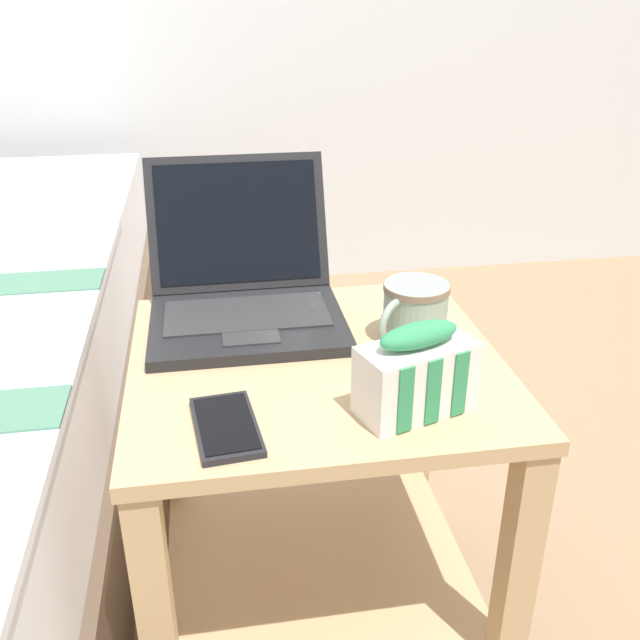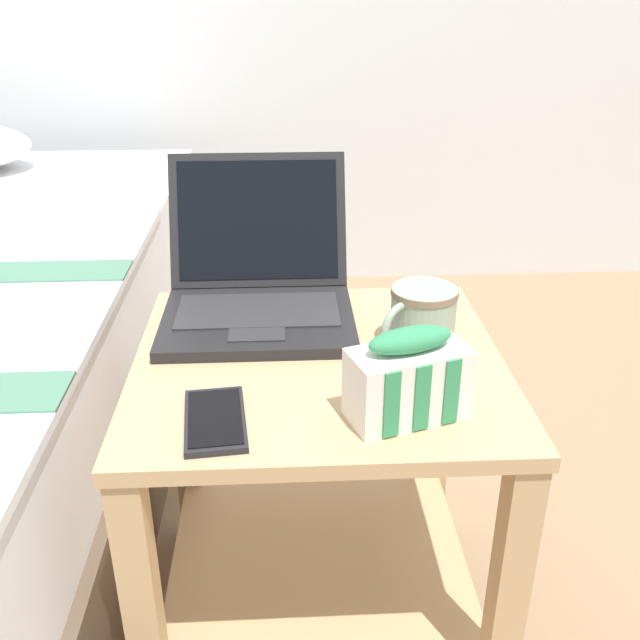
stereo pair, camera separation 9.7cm
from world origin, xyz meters
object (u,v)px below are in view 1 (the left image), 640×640
(snack_bag, at_px, (416,373))
(cell_phone, at_px, (226,426))
(laptop, at_px, (244,289))
(mug_front_left, at_px, (414,310))

(snack_bag, xyz_separation_m, cell_phone, (-0.24, -0.00, -0.05))
(laptop, height_order, snack_bag, laptop)
(laptop, relative_size, cell_phone, 2.26)
(mug_front_left, bearing_deg, snack_bag, -105.45)
(snack_bag, distance_m, cell_phone, 0.24)
(laptop, bearing_deg, cell_phone, -98.16)
(mug_front_left, relative_size, snack_bag, 0.75)
(laptop, distance_m, cell_phone, 0.33)
(laptop, distance_m, mug_front_left, 0.28)
(snack_bag, bearing_deg, mug_front_left, 74.55)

